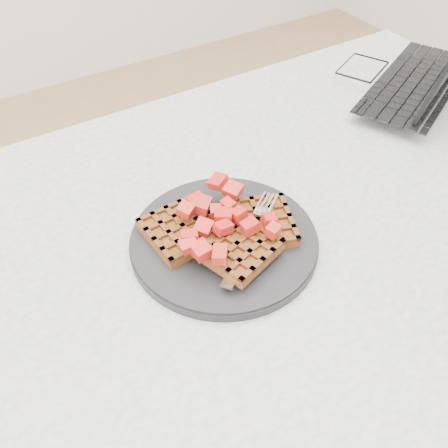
% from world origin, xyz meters
% --- Properties ---
extents(ground, '(4.00, 4.00, 0.00)m').
position_xyz_m(ground, '(0.00, 0.00, 0.00)').
color(ground, tan).
rests_on(ground, ground).
extents(table, '(1.20, 0.80, 0.75)m').
position_xyz_m(table, '(0.00, 0.00, 0.64)').
color(table, silver).
rests_on(table, ground).
extents(plate, '(0.26, 0.26, 0.02)m').
position_xyz_m(plate, '(-0.12, -0.00, 0.76)').
color(plate, black).
rests_on(plate, table).
extents(waffles, '(0.21, 0.18, 0.03)m').
position_xyz_m(waffles, '(-0.12, -0.00, 0.78)').
color(waffles, brown).
rests_on(waffles, plate).
extents(strawberry_pile, '(0.15, 0.15, 0.02)m').
position_xyz_m(strawberry_pile, '(-0.12, -0.00, 0.80)').
color(strawberry_pile, '#A40A08').
rests_on(strawberry_pile, waffles).
extents(fork, '(0.16, 0.12, 0.02)m').
position_xyz_m(fork, '(-0.09, -0.03, 0.77)').
color(fork, silver).
rests_on(fork, plate).
extents(laptop, '(0.41, 0.37, 0.24)m').
position_xyz_m(laptop, '(0.41, 0.17, 0.79)').
color(laptop, black).
rests_on(laptop, table).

